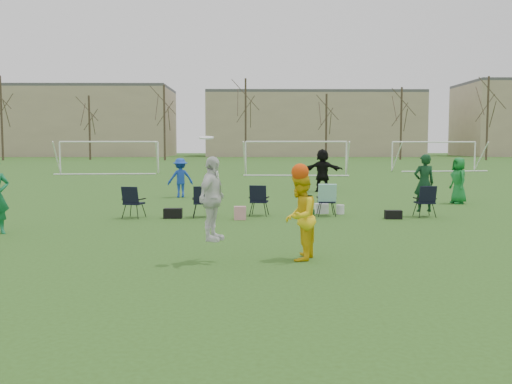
{
  "coord_description": "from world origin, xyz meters",
  "views": [
    {
      "loc": [
        0.75,
        -9.36,
        2.25
      ],
      "look_at": [
        0.85,
        2.42,
        1.25
      ],
      "focal_mm": 40.0,
      "sensor_mm": 36.0,
      "label": 1
    }
  ],
  "objects_px": {
    "goal_left": "(109,148)",
    "goal_right": "(434,148)",
    "fielder_black": "(323,170)",
    "fielder_green_far": "(459,181)",
    "goal_mid": "(296,148)",
    "fielder_blue": "(180,178)",
    "center_contest": "(266,209)"
  },
  "relations": [
    {
      "from": "goal_left",
      "to": "goal_right",
      "type": "bearing_deg",
      "value": 3.75
    },
    {
      "from": "fielder_black",
      "to": "goal_left",
      "type": "relative_size",
      "value": 0.27
    },
    {
      "from": "fielder_green_far",
      "to": "goal_mid",
      "type": "relative_size",
      "value": 0.24
    },
    {
      "from": "fielder_green_far",
      "to": "fielder_black",
      "type": "xyz_separation_m",
      "value": [
        -4.44,
        5.42,
        0.13
      ]
    },
    {
      "from": "goal_mid",
      "to": "fielder_green_far",
      "type": "bearing_deg",
      "value": -73.24
    },
    {
      "from": "fielder_blue",
      "to": "goal_right",
      "type": "height_order",
      "value": "goal_right"
    },
    {
      "from": "fielder_blue",
      "to": "goal_right",
      "type": "bearing_deg",
      "value": -144.46
    },
    {
      "from": "fielder_blue",
      "to": "fielder_black",
      "type": "distance_m",
      "value": 6.93
    },
    {
      "from": "fielder_black",
      "to": "goal_right",
      "type": "height_order",
      "value": "goal_right"
    },
    {
      "from": "fielder_blue",
      "to": "center_contest",
      "type": "relative_size",
      "value": 0.67
    },
    {
      "from": "goal_left",
      "to": "fielder_black",
      "type": "bearing_deg",
      "value": -54.74
    },
    {
      "from": "center_contest",
      "to": "goal_left",
      "type": "bearing_deg",
      "value": 108.72
    },
    {
      "from": "goal_right",
      "to": "fielder_green_far",
      "type": "bearing_deg",
      "value": -113.94
    },
    {
      "from": "goal_left",
      "to": "goal_right",
      "type": "xyz_separation_m",
      "value": [
        26.0,
        4.0,
        0.0
      ]
    },
    {
      "from": "fielder_green_far",
      "to": "center_contest",
      "type": "distance_m",
      "value": 12.89
    },
    {
      "from": "fielder_black",
      "to": "goal_mid",
      "type": "xyz_separation_m",
      "value": [
        -0.11,
        14.66,
        0.92
      ]
    },
    {
      "from": "fielder_green_far",
      "to": "fielder_black",
      "type": "distance_m",
      "value": 7.01
    },
    {
      "from": "fielder_green_far",
      "to": "goal_mid",
      "type": "bearing_deg",
      "value": -176.79
    },
    {
      "from": "center_contest",
      "to": "goal_right",
      "type": "xyz_separation_m",
      "value": [
        14.97,
        36.56,
        0.91
      ]
    },
    {
      "from": "fielder_green_far",
      "to": "fielder_black",
      "type": "relative_size",
      "value": 0.87
    },
    {
      "from": "fielder_black",
      "to": "goal_mid",
      "type": "height_order",
      "value": "goal_mid"
    },
    {
      "from": "center_contest",
      "to": "goal_left",
      "type": "height_order",
      "value": "goal_left"
    },
    {
      "from": "goal_mid",
      "to": "fielder_black",
      "type": "bearing_deg",
      "value": -85.56
    },
    {
      "from": "goal_right",
      "to": "fielder_blue",
      "type": "bearing_deg",
      "value": -135.83
    },
    {
      "from": "goal_mid",
      "to": "goal_right",
      "type": "height_order",
      "value": "same"
    },
    {
      "from": "fielder_black",
      "to": "goal_left",
      "type": "distance_m",
      "value": 21.86
    },
    {
      "from": "fielder_black",
      "to": "goal_mid",
      "type": "distance_m",
      "value": 14.69
    },
    {
      "from": "fielder_black",
      "to": "center_contest",
      "type": "relative_size",
      "value": 0.82
    },
    {
      "from": "fielder_blue",
      "to": "fielder_green_far",
      "type": "height_order",
      "value": "fielder_green_far"
    },
    {
      "from": "fielder_black",
      "to": "center_contest",
      "type": "distance_m",
      "value": 16.19
    },
    {
      "from": "fielder_blue",
      "to": "goal_left",
      "type": "bearing_deg",
      "value": -84.84
    },
    {
      "from": "goal_left",
      "to": "fielder_blue",
      "type": "bearing_deg",
      "value": -73.21
    }
  ]
}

